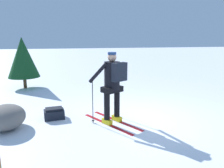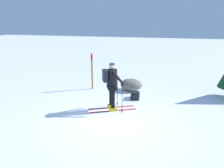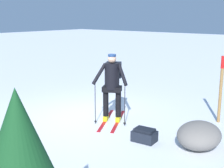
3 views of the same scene
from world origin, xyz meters
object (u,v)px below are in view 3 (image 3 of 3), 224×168
at_px(skier, 112,82).
at_px(trail_marker, 221,85).
at_px(dropped_backpack, 144,135).
at_px(rock_boulder, 199,135).

bearing_deg(skier, trail_marker, -53.22).
distance_m(dropped_backpack, trail_marker, 2.65).
bearing_deg(dropped_backpack, trail_marker, -18.95).
bearing_deg(rock_boulder, skier, 85.20).
xyz_separation_m(skier, dropped_backpack, (-0.65, -1.49, -0.93)).
height_order(skier, rock_boulder, skier).
bearing_deg(dropped_backpack, rock_boulder, -69.03).
height_order(dropped_backpack, rock_boulder, rock_boulder).
bearing_deg(dropped_backpack, skier, 66.51).
xyz_separation_m(skier, rock_boulder, (-0.22, -2.60, -0.78)).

